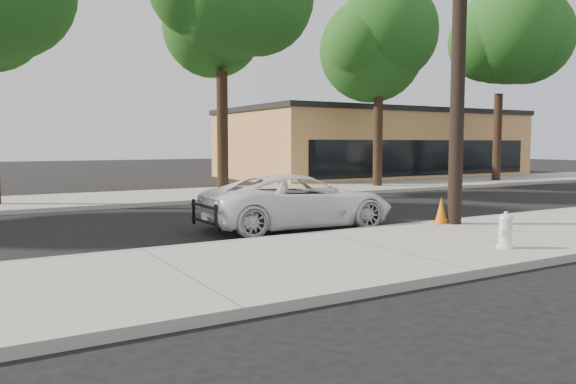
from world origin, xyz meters
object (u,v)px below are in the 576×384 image
Objects in this scene: fire_hydrant at (505,231)px; utility_pole at (459,36)px; traffic_cone at (441,211)px; police_cruiser at (299,201)px.

utility_pole is at bearing 53.48° from fire_hydrant.
police_cruiser is at bearing 145.86° from traffic_cone.
traffic_cone is at bearing -120.53° from police_cruiser.
traffic_cone is (-0.25, 0.20, -4.23)m from utility_pole.
fire_hydrant is at bearing -114.45° from traffic_cone.
police_cruiser is at bearing 145.47° from utility_pole.
traffic_cone reaches higher than fire_hydrant.
traffic_cone is (1.36, 2.99, 0.00)m from fire_hydrant.
fire_hydrant is (-1.61, -2.79, -4.23)m from utility_pole.
utility_pole reaches higher than fire_hydrant.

